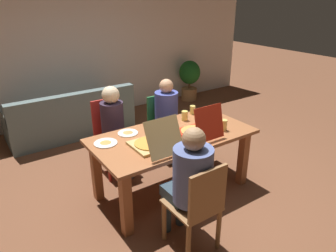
{
  "coord_description": "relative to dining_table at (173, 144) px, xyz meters",
  "views": [
    {
      "loc": [
        -1.92,
        -2.69,
        2.29
      ],
      "look_at": [
        0.0,
        0.1,
        0.84
      ],
      "focal_mm": 33.57,
      "sensor_mm": 36.0,
      "label": 1
    }
  ],
  "objects": [
    {
      "name": "person_0",
      "position": [
        0.47,
        0.76,
        0.05
      ],
      "size": [
        0.33,
        0.53,
        1.17
      ],
      "color": "#3C403E",
      "rests_on": "ground"
    },
    {
      "name": "plate_3",
      "position": [
        -0.42,
        0.32,
        0.14
      ],
      "size": [
        0.24,
        0.24,
        0.03
      ],
      "color": "white",
      "rests_on": "dining_table"
    },
    {
      "name": "drinking_glass_2",
      "position": [
        0.6,
        0.39,
        0.18
      ],
      "size": [
        0.07,
        0.07,
        0.11
      ],
      "primitive_type": "cylinder",
      "color": "#E0C75E",
      "rests_on": "dining_table"
    },
    {
      "name": "pizza_box_1",
      "position": [
        -0.37,
        -0.15,
        0.18
      ],
      "size": [
        0.39,
        0.55,
        0.39
      ],
      "color": "tan",
      "rests_on": "dining_table"
    },
    {
      "name": "chair_1",
      "position": [
        -0.38,
        0.92,
        -0.11
      ],
      "size": [
        0.41,
        0.44,
        0.99
      ],
      "color": "#B52A25",
      "rests_on": "ground"
    },
    {
      "name": "pizza_box_0",
      "position": [
        0.23,
        -0.17,
        0.18
      ],
      "size": [
        0.38,
        0.47,
        0.4
      ],
      "color": "red",
      "rests_on": "dining_table"
    },
    {
      "name": "plate_0",
      "position": [
        0.06,
        0.3,
        0.13
      ],
      "size": [
        0.21,
        0.21,
        0.03
      ],
      "color": "white",
      "rests_on": "dining_table"
    },
    {
      "name": "chair_2",
      "position": [
        -0.38,
        -0.93,
        -0.14
      ],
      "size": [
        0.43,
        0.45,
        0.94
      ],
      "color": "olive",
      "rests_on": "ground"
    },
    {
      "name": "potted_plant",
      "position": [
        2.39,
        2.72,
        -0.12
      ],
      "size": [
        0.47,
        0.47,
        0.89
      ],
      "color": "#A97849",
      "rests_on": "ground"
    },
    {
      "name": "chair_0",
      "position": [
        0.47,
        0.91,
        -0.13
      ],
      "size": [
        0.42,
        0.43,
        0.89
      ],
      "color": "#266E37",
      "rests_on": "ground"
    },
    {
      "name": "plate_1",
      "position": [
        0.77,
        0.18,
        0.13
      ],
      "size": [
        0.23,
        0.23,
        0.01
      ],
      "color": "white",
      "rests_on": "dining_table"
    },
    {
      "name": "person_1",
      "position": [
        -0.38,
        0.76,
        0.07
      ],
      "size": [
        0.29,
        0.47,
        1.21
      ],
      "color": "#393C44",
      "rests_on": "ground"
    },
    {
      "name": "person_2",
      "position": [
        -0.38,
        -0.79,
        0.09
      ],
      "size": [
        0.36,
        0.52,
        1.24
      ],
      "color": "#2E3F4A",
      "rests_on": "ground"
    },
    {
      "name": "plate_2",
      "position": [
        -0.74,
        0.22,
        0.14
      ],
      "size": [
        0.25,
        0.25,
        0.03
      ],
      "color": "white",
      "rests_on": "dining_table"
    },
    {
      "name": "couch",
      "position": [
        -0.45,
        2.36,
        -0.35
      ],
      "size": [
        2.06,
        0.8,
        0.8
      ],
      "color": "slate",
      "rests_on": "ground"
    },
    {
      "name": "drinking_glass_1",
      "position": [
        -0.03,
        -0.34,
        0.2
      ],
      "size": [
        0.07,
        0.07,
        0.15
      ],
      "primitive_type": "cylinder",
      "color": "silver",
      "rests_on": "dining_table"
    },
    {
      "name": "drinking_glass_0",
      "position": [
        0.37,
        0.27,
        0.19
      ],
      "size": [
        0.08,
        0.08,
        0.13
      ],
      "primitive_type": "cylinder",
      "color": "#E1C85B",
      "rests_on": "dining_table"
    },
    {
      "name": "drinking_glass_3",
      "position": [
        0.57,
        -0.25,
        0.19
      ],
      "size": [
        0.08,
        0.08,
        0.13
      ],
      "primitive_type": "cylinder",
      "color": "#E2C866",
      "rests_on": "dining_table"
    },
    {
      "name": "ground_plane",
      "position": [
        0.0,
        0.0,
        -0.64
      ],
      "size": [
        20.0,
        20.0,
        0.0
      ],
      "primitive_type": "plane",
      "color": "brown"
    },
    {
      "name": "dining_table",
      "position": [
        0.0,
        0.0,
        0.0
      ],
      "size": [
        1.88,
        0.96,
        0.76
      ],
      "color": "#A3613A",
      "rests_on": "ground"
    },
    {
      "name": "back_wall",
      "position": [
        0.0,
        3.08,
        0.8
      ],
      "size": [
        7.98,
        0.12,
        2.88
      ],
      "primitive_type": "cube",
      "color": "silver",
      "rests_on": "ground"
    }
  ]
}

